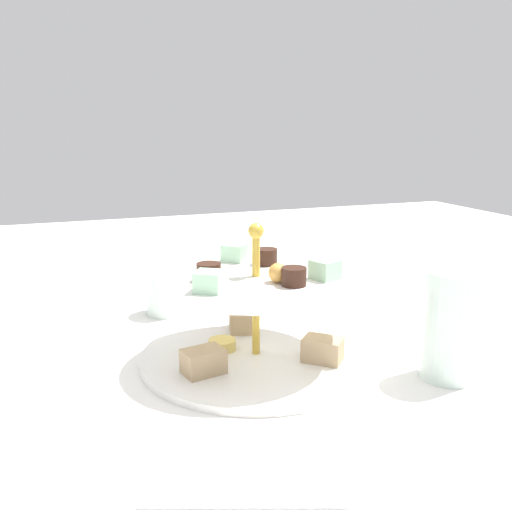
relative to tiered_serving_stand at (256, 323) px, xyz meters
The scene contains 7 objects.
ground_plane 0.05m from the tiered_serving_stand, behind, with size 2.40×2.40×0.00m, color white.
tiered_serving_stand is the anchor object (origin of this frame).
water_glass_tall_right 0.24m from the tiered_serving_stand, 147.64° to the left, with size 0.07×0.07×0.13m, color silver.
water_glass_short_left 0.24m from the tiered_serving_stand, 72.56° to the right, with size 0.06×0.06×0.07m, color silver.
teacup_with_saucer 0.25m from the tiered_serving_stand, 103.59° to the right, with size 0.09×0.09×0.05m.
butter_knife_left 0.29m from the tiered_serving_stand, 67.44° to the left, with size 0.17×0.01×0.00m, color silver.
butter_knife_right 0.29m from the tiered_serving_stand, 149.39° to the right, with size 0.17×0.01×0.00m, color silver.
Camera 1 is at (0.24, 0.65, 0.30)m, focal length 39.96 mm.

